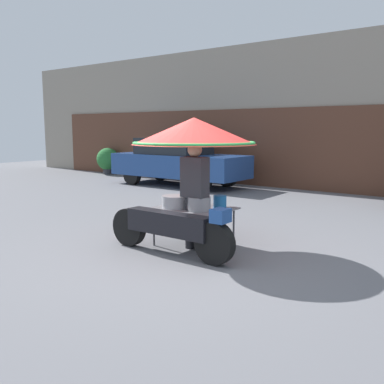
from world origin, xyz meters
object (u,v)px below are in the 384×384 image
object	(u,v)px
vendor_person	(195,190)
potted_plant	(108,160)
parked_car	(178,161)
vendor_motorcycle_cart	(192,148)

from	to	relation	value
vendor_person	potted_plant	size ratio (longest dim) A/B	1.53
vendor_person	parked_car	bearing A→B (deg)	130.72
vendor_motorcycle_cart	vendor_person	distance (m)	0.64
potted_plant	vendor_person	bearing A→B (deg)	-35.66
parked_car	potted_plant	bearing A→B (deg)	166.75
parked_car	potted_plant	xyz separation A→B (m)	(-4.37, 1.03, -0.20)
vendor_person	parked_car	size ratio (longest dim) A/B	0.36
vendor_motorcycle_cart	vendor_person	xyz separation A→B (m)	(0.13, -0.10, -0.61)
vendor_person	potted_plant	xyz separation A→B (m)	(-9.11, 6.54, -0.31)
vendor_motorcycle_cart	parked_car	distance (m)	7.15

